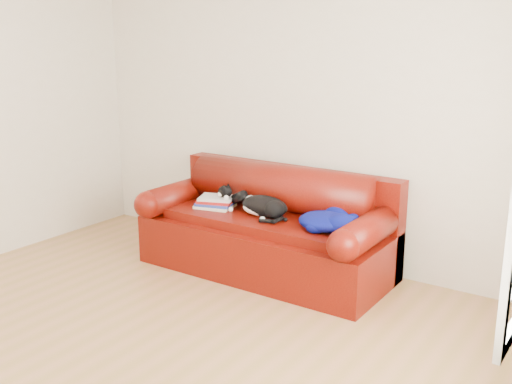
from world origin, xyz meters
TOP-DOWN VIEW (x-y plane):
  - ground at (0.00, 0.00)m, footprint 4.50×4.50m
  - room_shell at (0.12, 0.02)m, footprint 4.52×4.02m
  - sofa_base at (-0.01, 1.49)m, footprint 2.10×0.90m
  - sofa_back at (-0.01, 1.74)m, footprint 2.10×1.01m
  - book_stack at (-0.49, 1.44)m, footprint 0.36×0.31m
  - cat at (-0.00, 1.45)m, footprint 0.57×0.37m
  - blanket at (0.60, 1.44)m, footprint 0.56×0.45m

SIDE VIEW (x-z plane):
  - ground at x=0.00m, z-range 0.00..0.00m
  - sofa_base at x=-0.01m, z-range -0.01..0.49m
  - sofa_back at x=-0.01m, z-range 0.10..0.98m
  - book_stack at x=-0.49m, z-range 0.50..0.60m
  - blanket at x=0.60m, z-range 0.49..0.65m
  - cat at x=0.00m, z-range 0.47..0.69m
  - room_shell at x=0.12m, z-range 0.36..2.97m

